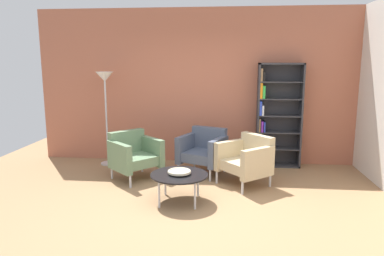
# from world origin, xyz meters

# --- Properties ---
(ground_plane) EXTENTS (8.32, 8.32, 0.00)m
(ground_plane) POSITION_xyz_m (0.00, 0.00, 0.00)
(ground_plane) COLOR #9E7751
(brick_back_panel) EXTENTS (6.40, 0.12, 2.90)m
(brick_back_panel) POSITION_xyz_m (0.00, 2.46, 1.45)
(brick_back_panel) COLOR #B2664C
(brick_back_panel) RESTS_ON ground_plane
(bookshelf_tall) EXTENTS (0.80, 0.30, 1.90)m
(bookshelf_tall) POSITION_xyz_m (1.31, 2.25, 0.95)
(bookshelf_tall) COLOR #333338
(bookshelf_tall) RESTS_ON ground_plane
(coffee_table_low) EXTENTS (0.80, 0.80, 0.40)m
(coffee_table_low) POSITION_xyz_m (-0.20, 0.31, 0.37)
(coffee_table_low) COLOR black
(coffee_table_low) RESTS_ON ground_plane
(decorative_bowl) EXTENTS (0.32, 0.32, 0.05)m
(decorative_bowl) POSITION_xyz_m (-0.20, 0.31, 0.43)
(decorative_bowl) COLOR beige
(decorative_bowl) RESTS_ON coffee_table_low
(armchair_corner_red) EXTENTS (0.95, 0.95, 0.78)m
(armchair_corner_red) POSITION_xyz_m (-1.09, 1.24, 0.41)
(armchair_corner_red) COLOR slate
(armchair_corner_red) RESTS_ON ground_plane
(armchair_spare_guest) EXTENTS (0.90, 0.87, 0.78)m
(armchair_spare_guest) POSITION_xyz_m (0.04, 1.65, 0.41)
(armchair_spare_guest) COLOR #4C566B
(armchair_spare_guest) RESTS_ON ground_plane
(armchair_near_window) EXTENTS (0.94, 0.95, 0.78)m
(armchair_near_window) POSITION_xyz_m (0.75, 1.13, 0.41)
(armchair_near_window) COLOR #C6B289
(armchair_near_window) RESTS_ON ground_plane
(floor_lamp_torchiere) EXTENTS (0.32, 0.32, 1.74)m
(floor_lamp_torchiere) POSITION_xyz_m (-1.81, 2.03, 1.45)
(floor_lamp_torchiere) COLOR silver
(floor_lamp_torchiere) RESTS_ON ground_plane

